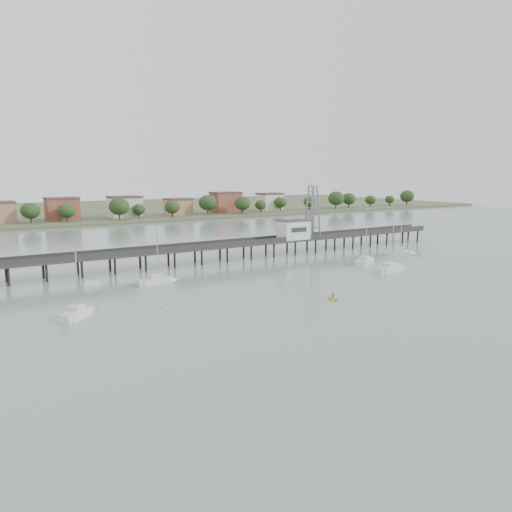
# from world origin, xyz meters

# --- Properties ---
(ground_plane) EXTENTS (500.00, 500.00, 0.00)m
(ground_plane) POSITION_xyz_m (0.00, 0.00, 0.00)
(ground_plane) COLOR gray
(ground_plane) RESTS_ON ground
(pier) EXTENTS (150.00, 5.00, 5.50)m
(pier) POSITION_xyz_m (0.00, 60.00, 3.79)
(pier) COLOR #2D2823
(pier) RESTS_ON ground
(pier_building) EXTENTS (8.40, 5.40, 5.30)m
(pier_building) POSITION_xyz_m (25.00, 60.00, 6.67)
(pier_building) COLOR silver
(pier_building) RESTS_ON ground
(lattice_tower) EXTENTS (3.20, 3.20, 15.50)m
(lattice_tower) POSITION_xyz_m (31.50, 60.00, 11.10)
(lattice_tower) COLOR slate
(lattice_tower) RESTS_ON ground
(sailboat_b) EXTENTS (7.59, 2.28, 12.57)m
(sailboat_b) POSITION_xyz_m (-19.35, 43.78, 0.65)
(sailboat_b) COLOR silver
(sailboat_b) RESTS_ON ground
(sailboat_e) EXTENTS (7.90, 6.10, 13.04)m
(sailboat_e) POSITION_xyz_m (48.41, 42.16, 0.64)
(sailboat_e) COLOR silver
(sailboat_e) RESTS_ON ground
(sailboat_c) EXTENTS (9.17, 6.51, 14.77)m
(sailboat_c) POSITION_xyz_m (31.18, 38.35, 0.63)
(sailboat_c) COLOR silver
(sailboat_c) RESTS_ON ground
(sailboat_a) EXTENTS (6.55, 6.18, 11.66)m
(sailboat_a) POSITION_xyz_m (-38.31, 28.91, 0.65)
(sailboat_a) COLOR silver
(sailboat_a) RESTS_ON ground
(sailboat_d) EXTENTS (9.29, 3.56, 14.90)m
(sailboat_d) POSITION_xyz_m (29.83, 28.30, 0.63)
(sailboat_d) COLOR silver
(sailboat_d) RESTS_ON ground
(white_tender) EXTENTS (3.22, 1.61, 1.21)m
(white_tender) POSITION_xyz_m (-31.71, 49.37, 0.37)
(white_tender) COLOR silver
(white_tender) RESTS_ON ground
(yellow_dinghy) EXTENTS (1.76, 0.61, 2.43)m
(yellow_dinghy) POSITION_xyz_m (1.15, 16.15, 0.00)
(yellow_dinghy) COLOR yellow
(yellow_dinghy) RESTS_ON ground
(dinghy_occupant) EXTENTS (0.39, 1.04, 0.25)m
(dinghy_occupant) POSITION_xyz_m (1.15, 16.15, 0.00)
(dinghy_occupant) COLOR black
(dinghy_occupant) RESTS_ON ground
(mooring_buoys) EXTENTS (81.78, 21.62, 0.39)m
(mooring_buoys) POSITION_xyz_m (6.32, 31.33, 0.08)
(mooring_buoys) COLOR beige
(mooring_buoys) RESTS_ON ground
(far_shore) EXTENTS (500.00, 170.00, 10.40)m
(far_shore) POSITION_xyz_m (0.36, 239.58, 0.95)
(far_shore) COLOR #475133
(far_shore) RESTS_ON ground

